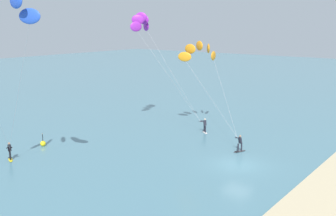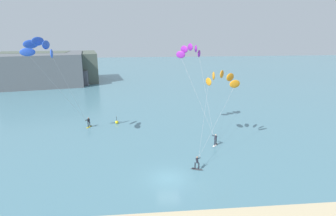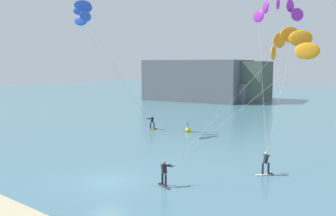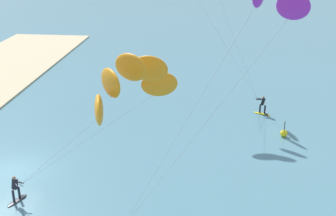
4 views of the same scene
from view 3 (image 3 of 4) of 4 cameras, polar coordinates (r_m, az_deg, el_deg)
name	(u,v)px [view 3 (image 3 of 4)]	position (r m, az deg, el deg)	size (l,w,h in m)	color
ground_plane	(108,182)	(26.04, -9.01, -10.90)	(240.00, 240.00, 0.00)	slate
kitesurfer_nearshore	(284,49)	(27.80, 17.04, 8.47)	(7.86, 10.15, 10.39)	#333338
kitesurfer_mid_water	(277,16)	(34.52, 16.07, 13.14)	(5.47, 9.14, 13.58)	white
kitesurfer_far_out	(86,17)	(44.04, -12.24, 13.25)	(7.47, 9.61, 14.81)	yellow
marker_buoy	(188,130)	(44.04, 3.00, -3.25)	(0.56, 0.56, 1.38)	yellow
distant_headland	(205,82)	(86.11, 5.64, 3.92)	(27.90, 21.02, 8.83)	#565B60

